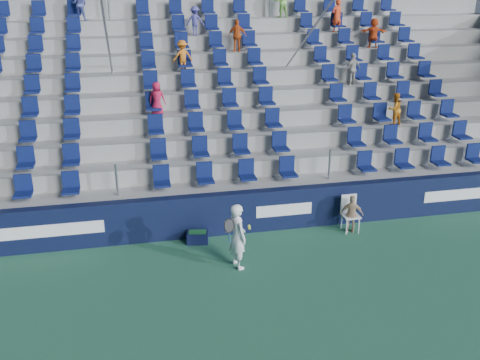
# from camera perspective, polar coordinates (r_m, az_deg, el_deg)

# --- Properties ---
(ground) EXTENTS (70.00, 70.00, 0.00)m
(ground) POSITION_cam_1_polar(r_m,az_deg,el_deg) (12.41, 1.77, -12.07)
(ground) COLOR #2B6647
(ground) RESTS_ON ground
(sponsor_wall) EXTENTS (24.00, 0.32, 1.20)m
(sponsor_wall) POSITION_cam_1_polar(r_m,az_deg,el_deg) (14.82, -1.02, -3.54)
(sponsor_wall) COLOR black
(sponsor_wall) RESTS_ON ground
(grandstand) EXTENTS (24.00, 8.17, 6.63)m
(grandstand) POSITION_cam_1_polar(r_m,az_deg,el_deg) (19.06, -3.96, 7.02)
(grandstand) COLOR gray
(grandstand) RESTS_ON ground
(tennis_player) EXTENTS (0.69, 0.70, 1.68)m
(tennis_player) POSITION_cam_1_polar(r_m,az_deg,el_deg) (13.05, -0.26, -5.99)
(tennis_player) COLOR white
(tennis_player) RESTS_ON ground
(line_judge_chair) EXTENTS (0.46, 0.47, 1.04)m
(line_judge_chair) POSITION_cam_1_polar(r_m,az_deg,el_deg) (15.31, 11.61, -3.19)
(line_judge_chair) COLOR white
(line_judge_chair) RESTS_ON ground
(line_judge) EXTENTS (0.69, 0.47, 1.10)m
(line_judge) POSITION_cam_1_polar(r_m,az_deg,el_deg) (15.19, 11.82, -3.58)
(line_judge) COLOR tan
(line_judge) RESTS_ON ground
(ball_bin) EXTENTS (0.62, 0.46, 0.32)m
(ball_bin) POSITION_cam_1_polar(r_m,az_deg,el_deg) (14.52, -4.55, -6.04)
(ball_bin) COLOR #0E1234
(ball_bin) RESTS_ON ground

